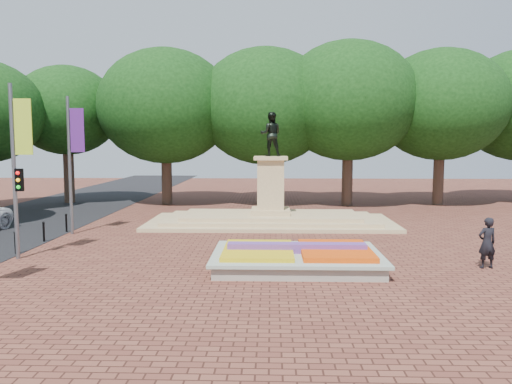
% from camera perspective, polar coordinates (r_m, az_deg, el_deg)
% --- Properties ---
extents(ground, '(90.00, 90.00, 0.00)m').
position_cam_1_polar(ground, '(21.02, 1.63, -7.20)').
color(ground, brown).
rests_on(ground, ground).
extents(flower_bed, '(6.30, 4.30, 0.91)m').
position_cam_1_polar(flower_bed, '(19.01, 4.75, -7.43)').
color(flower_bed, gray).
rests_on(flower_bed, ground).
extents(monument, '(14.00, 6.00, 6.40)m').
position_cam_1_polar(monument, '(28.74, 1.68, -1.93)').
color(monument, tan).
rests_on(monument, ground).
extents(tree_row_back, '(44.80, 8.80, 10.43)m').
position_cam_1_polar(tree_row_back, '(38.61, 5.24, 8.60)').
color(tree_row_back, '#3A271F').
rests_on(tree_row_back, ground).
extents(banner_poles, '(0.88, 11.17, 7.00)m').
position_cam_1_polar(banner_poles, '(21.70, -26.04, 2.97)').
color(banner_poles, slate).
rests_on(banner_poles, ground).
extents(pedestrian, '(0.77, 0.58, 1.92)m').
position_cam_1_polar(pedestrian, '(20.52, 24.90, -5.30)').
color(pedestrian, black).
rests_on(pedestrian, ground).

